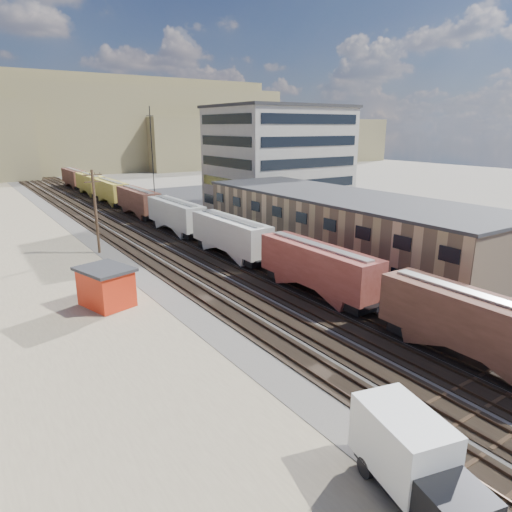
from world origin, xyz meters
TOP-DOWN VIEW (x-y plane):
  - ground at (0.00, 0.00)m, footprint 300.00×300.00m
  - ballast_bed at (0.00, 50.00)m, footprint 18.00×200.00m
  - asphalt_lot at (22.00, 35.00)m, footprint 26.00×120.00m
  - rail_tracks at (-0.55, 50.00)m, footprint 11.40×200.00m
  - freight_train at (3.80, 54.39)m, footprint 3.00×119.74m
  - warehouse at (14.98, 25.00)m, footprint 12.40×40.40m
  - office_tower at (27.95, 54.95)m, footprint 22.60×18.60m
  - utility_pole_north at (-8.50, 42.00)m, footprint 2.20×0.32m
  - radio_mast at (6.00, 60.00)m, footprint 1.20×0.16m
  - hills_north at (0.17, 167.92)m, footprint 265.00×80.00m
  - box_truck at (-8.64, -3.66)m, footprint 3.85×6.85m
  - maintenance_shed at (-12.71, 24.51)m, footprint 4.68×5.41m
  - parked_car_blue at (24.21, 53.14)m, footprint 6.00×4.97m
  - parked_car_far at (27.84, 53.65)m, footprint 2.06×4.24m

SIDE VIEW (x-z plane):
  - ground at x=0.00m, z-range 0.00..0.00m
  - asphalt_lot at x=22.00m, z-range 0.00..0.04m
  - ballast_bed at x=0.00m, z-range 0.00..0.06m
  - rail_tracks at x=-0.55m, z-range -0.01..0.23m
  - parked_car_far at x=27.84m, z-range 0.00..1.39m
  - parked_car_blue at x=24.21m, z-range 0.00..1.52m
  - maintenance_shed at x=-12.71m, z-range 0.04..3.42m
  - box_truck at x=-8.64m, z-range 0.03..3.48m
  - freight_train at x=3.80m, z-range 0.56..5.02m
  - warehouse at x=14.98m, z-range 0.03..7.28m
  - utility_pole_north at x=-8.50m, z-range 0.30..10.30m
  - radio_mast at x=6.00m, z-range 0.12..18.12m
  - office_tower at x=27.95m, z-range 0.04..18.49m
  - hills_north at x=0.17m, z-range -1.90..30.10m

